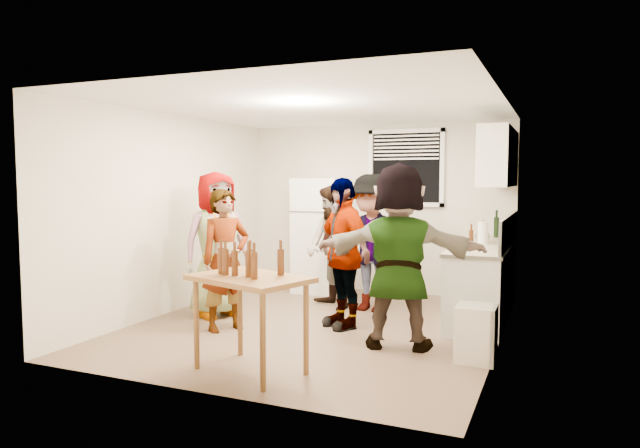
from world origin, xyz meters
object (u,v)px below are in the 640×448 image
at_px(red_cup, 252,275).
at_px(guest_stripe, 226,330).
at_px(guest_orange, 398,347).
at_px(guest_black, 342,327).
at_px(kettle, 482,242).
at_px(serving_table, 251,371).
at_px(guest_grey, 218,315).
at_px(refrigerator, 321,235).
at_px(wine_bottle, 496,237).
at_px(guest_back_left, 332,308).
at_px(guest_back_right, 371,310).
at_px(blue_cup, 462,250).
at_px(beer_bottle_table, 235,276).
at_px(trash_bin, 476,335).
at_px(beer_bottle_counter, 471,247).

distance_m(red_cup, guest_stripe, 1.65).
bearing_deg(guest_orange, guest_black, -43.25).
xyz_separation_m(kettle, red_cup, (-1.59, -3.01, -0.05)).
xyz_separation_m(serving_table, guest_grey, (-1.41, 1.64, 0.00)).
bearing_deg(refrigerator, wine_bottle, 4.20).
xyz_separation_m(refrigerator, guest_back_left, (0.58, -0.99, -0.85)).
xyz_separation_m(guest_stripe, guest_back_right, (1.21, 1.52, 0.00)).
height_order(blue_cup, beer_bottle_table, blue_cup).
height_order(refrigerator, wine_bottle, refrigerator).
bearing_deg(guest_back_left, trash_bin, 2.19).
bearing_deg(wine_bottle, serving_table, -114.32).
xyz_separation_m(beer_bottle_counter, guest_grey, (-2.95, -0.79, -0.90)).
bearing_deg(beer_bottle_counter, refrigerator, 154.77).
bearing_deg(beer_bottle_counter, guest_grey, -164.92).
height_order(refrigerator, guest_back_left, refrigerator).
bearing_deg(blue_cup, beer_bottle_counter, 74.62).
height_order(guest_black, guest_orange, guest_orange).
relative_size(blue_cup, guest_back_left, 0.08).
relative_size(blue_cup, beer_bottle_table, 0.61).
bearing_deg(beer_bottle_table, guest_orange, 47.83).
height_order(kettle, guest_black, kettle).
relative_size(beer_bottle_table, guest_stripe, 0.14).
xyz_separation_m(blue_cup, guest_back_left, (-1.71, 0.36, -0.90)).
bearing_deg(guest_grey, serving_table, -107.90).
height_order(kettle, guest_orange, kettle).
height_order(beer_bottle_table, guest_back_right, beer_bottle_table).
height_order(refrigerator, guest_stripe, refrigerator).
distance_m(refrigerator, guest_back_left, 1.42).
bearing_deg(beer_bottle_table, wine_bottle, 64.31).
bearing_deg(blue_cup, guest_grey, -169.05).
bearing_deg(beer_bottle_table, trash_bin, 29.74).
bearing_deg(beer_bottle_counter, serving_table, -122.21).
distance_m(wine_bottle, guest_black, 2.63).
bearing_deg(refrigerator, kettle, -11.22).
bearing_deg(wine_bottle, guest_grey, -146.05).
height_order(guest_stripe, guest_orange, guest_orange).
bearing_deg(guest_back_right, kettle, 24.10).
distance_m(serving_table, guest_back_left, 2.57).
bearing_deg(guest_black, wine_bottle, 91.66).
bearing_deg(kettle, beer_bottle_table, -106.53).
bearing_deg(refrigerator, guest_orange, -51.97).
xyz_separation_m(serving_table, beer_bottle_table, (-0.13, -0.04, 0.85)).
bearing_deg(guest_black, refrigerator, 157.85).
distance_m(refrigerator, guest_grey, 2.17).
relative_size(red_cup, guest_black, 0.08).
distance_m(beer_bottle_table, guest_back_left, 2.73).
bearing_deg(guest_back_left, blue_cup, 26.82).
height_order(guest_stripe, guest_back_left, guest_back_left).
distance_m(kettle, guest_orange, 2.14).
height_order(serving_table, guest_grey, serving_table).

